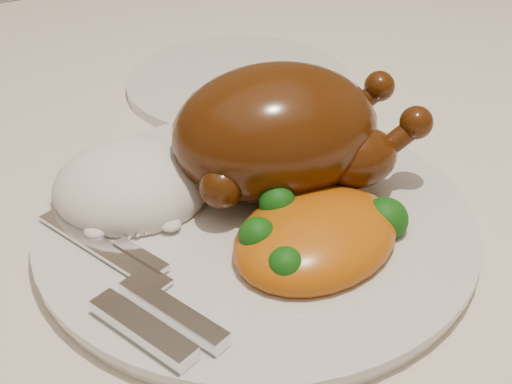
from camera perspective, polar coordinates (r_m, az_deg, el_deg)
name	(u,v)px	position (r m, az deg, el deg)	size (l,w,h in m)	color
dining_table	(76,345)	(0.57, -14.18, -11.79)	(1.60, 0.90, 0.76)	brown
tablecloth	(62,272)	(0.53, -15.28, -6.18)	(1.73, 1.03, 0.18)	beige
dinner_plate	(256,224)	(0.49, 0.00, -2.55)	(0.30, 0.30, 0.01)	silver
side_plate	(239,83)	(0.69, -1.34, 8.73)	(0.21, 0.21, 0.01)	silver
roast_chicken	(282,131)	(0.50, 2.09, 4.87)	(0.19, 0.13, 0.09)	#4E2308
rice_mound	(132,187)	(0.51, -9.91, 0.40)	(0.13, 0.13, 0.06)	white
mac_and_cheese	(321,233)	(0.46, 5.20, -3.32)	(0.14, 0.12, 0.05)	#C16A0C
cutlery	(143,294)	(0.42, -9.05, -8.08)	(0.07, 0.17, 0.01)	silver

